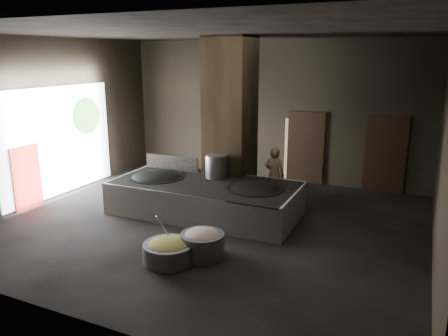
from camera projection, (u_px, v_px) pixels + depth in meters
The scene contains 27 objects.
floor at pixel (209, 224), 10.78m from camera, with size 10.00×9.00×0.10m, color black.
ceiling at pixel (208, 30), 9.63m from camera, with size 10.00×9.00×0.10m, color black.
back_wall at pixel (272, 111), 14.20m from camera, with size 10.00×0.10×4.50m, color black.
front_wall at pixel (64, 182), 6.21m from camera, with size 10.00×0.10×4.50m, color black.
left_wall at pixel (49, 119), 12.27m from camera, with size 0.10×9.00×4.50m, color black.
pillar at pixel (230, 121), 12.00m from camera, with size 1.20×1.20×4.50m, color black.
hearth_platform at pixel (205, 198), 11.32m from camera, with size 4.76×2.28×0.83m, color silver.
platform_cap at pixel (205, 183), 11.22m from camera, with size 4.66×2.24×0.03m, color black.
wok_left at pixel (157, 179), 11.78m from camera, with size 1.50×1.50×0.41m, color black.
wok_left_rim at pixel (157, 177), 11.77m from camera, with size 1.53×1.53×0.05m, color black.
wok_right at pixel (255, 192), 10.73m from camera, with size 1.40×1.40×0.39m, color black.
wok_right_rim at pixel (255, 189), 10.71m from camera, with size 1.43×1.43×0.05m, color black.
stock_pot at pixel (216, 167), 11.60m from camera, with size 0.58×0.58×0.62m, color #A0A4A8.
splash_guard at pixel (172, 163), 12.41m from camera, with size 1.66×0.06×0.41m, color black.
cook at pixel (274, 175), 12.08m from camera, with size 0.57×0.37×1.57m, color #9D734F.
veg_basin at pixel (169, 252), 8.70m from camera, with size 1.03×1.03×0.38m, color slate.
veg_fill at pixel (169, 245), 8.66m from camera, with size 0.84×0.84×0.26m, color #8BAE54.
ladle at pixel (166, 232), 8.80m from camera, with size 0.03×0.03×0.81m, color #A0A4A8.
meat_basin at pixel (202, 245), 8.90m from camera, with size 0.90×0.90×0.50m, color slate.
meat_fill at pixel (202, 236), 8.85m from camera, with size 0.75×0.75×0.29m, color tan.
doorway_near at pixel (306, 149), 13.91m from camera, with size 1.18×0.08×2.38m, color black.
doorway_near_glow at pixel (297, 150), 14.04m from camera, with size 0.83×0.04×1.97m, color #8C6647.
doorway_far at pixel (385, 156), 12.93m from camera, with size 1.18×0.08×2.38m, color black.
doorway_far_glow at pixel (377, 156), 13.16m from camera, with size 0.75×0.04×1.77m, color #8C6647.
left_opening at pixel (59, 141), 12.57m from camera, with size 0.04×4.20×3.10m, color white.
pavilion_sliver at pixel (27, 178), 11.59m from camera, with size 0.05×0.90×1.70m, color maroon.
tree_silhouette at pixel (87, 116), 13.34m from camera, with size 0.28×1.10×1.10m, color #194714.
Camera 1 is at (4.59, -8.99, 4.00)m, focal length 35.00 mm.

